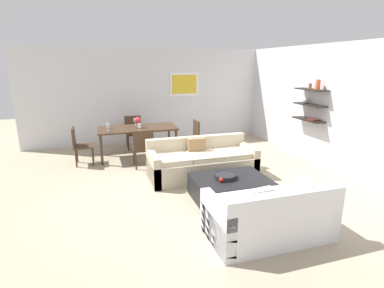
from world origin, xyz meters
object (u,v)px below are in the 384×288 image
(dining_chair_foot, at_px, (143,146))
(wine_glass_head, at_px, (135,120))
(coffee_table, at_px, (230,188))
(apple_on_coffee_table, at_px, (221,180))
(centerpiece_vase, at_px, (138,122))
(sofa_beige, at_px, (202,163))
(dining_chair_left_near, at_px, (80,143))
(dining_table, at_px, (137,130))
(dining_chair_right_near, at_px, (192,135))
(loveseat_white, at_px, (269,216))
(wine_glass_left_near, at_px, (108,125))
(decorative_bowl, at_px, (225,176))
(wine_glass_foot, at_px, (139,126))
(dining_chair_head, at_px, (134,130))

(dining_chair_foot, distance_m, wine_glass_head, 1.31)
(coffee_table, xyz_separation_m, wine_glass_head, (-1.19, 3.32, 0.67))
(apple_on_coffee_table, xyz_separation_m, centerpiece_vase, (-0.95, 3.01, 0.48))
(wine_glass_head, bearing_deg, sofa_beige, -63.62)
(apple_on_coffee_table, xyz_separation_m, dining_chair_left_near, (-2.31, 2.83, 0.09))
(dining_table, distance_m, dining_chair_right_near, 1.38)
(coffee_table, height_order, dining_chair_foot, dining_chair_foot)
(dining_chair_right_near, xyz_separation_m, dining_chair_left_near, (-2.70, 0.00, 0.00))
(sofa_beige, distance_m, loveseat_white, 2.38)
(coffee_table, distance_m, dining_chair_foot, 2.39)
(loveseat_white, height_order, wine_glass_left_near, wine_glass_left_near)
(sofa_beige, relative_size, wine_glass_left_near, 12.85)
(dining_table, bearing_deg, centerpiece_vase, -59.33)
(dining_table, xyz_separation_m, dining_chair_right_near, (1.35, -0.21, -0.18))
(decorative_bowl, height_order, wine_glass_foot, wine_glass_foot)
(apple_on_coffee_table, xyz_separation_m, dining_table, (-0.96, 3.04, 0.26))
(dining_chair_head, height_order, dining_chair_right_near, same)
(dining_chair_foot, xyz_separation_m, centerpiece_vase, (0.02, 0.84, 0.39))
(loveseat_white, xyz_separation_m, coffee_table, (-0.00, 1.22, -0.10))
(dining_chair_right_near, bearing_deg, centerpiece_vase, 172.42)
(wine_glass_foot, relative_size, wine_glass_left_near, 1.01)
(apple_on_coffee_table, bearing_deg, wine_glass_left_near, 119.57)
(sofa_beige, height_order, dining_chair_right_near, dining_chair_right_near)
(decorative_bowl, bearing_deg, wine_glass_head, 108.53)
(decorative_bowl, bearing_deg, apple_on_coffee_table, -133.54)
(coffee_table, relative_size, dining_chair_head, 1.43)
(dining_chair_foot, height_order, wine_glass_left_near, wine_glass_left_near)
(wine_glass_foot, height_order, centerpiece_vase, centerpiece_vase)
(wine_glass_head, bearing_deg, dining_table, -90.00)
(centerpiece_vase, bearing_deg, wine_glass_head, 92.26)
(apple_on_coffee_table, height_order, dining_table, dining_table)
(loveseat_white, distance_m, dining_chair_right_near, 3.94)
(dining_table, height_order, wine_glass_foot, wine_glass_foot)
(dining_chair_right_near, bearing_deg, loveseat_white, -92.33)
(apple_on_coffee_table, bearing_deg, wine_glass_foot, 110.04)
(loveseat_white, bearing_deg, dining_chair_foot, 110.01)
(dining_chair_left_near, bearing_deg, apple_on_coffee_table, -50.72)
(dining_chair_foot, xyz_separation_m, wine_glass_left_near, (-0.70, 0.75, 0.36))
(apple_on_coffee_table, xyz_separation_m, wine_glass_foot, (-0.96, 2.64, 0.45))
(dining_chair_head, xyz_separation_m, wine_glass_head, (-0.00, -0.47, 0.36))
(coffee_table, relative_size, wine_glass_head, 7.62)
(dining_chair_right_near, xyz_separation_m, dining_chair_foot, (-1.35, -0.66, 0.00))
(dining_chair_left_near, bearing_deg, loveseat_white, -57.09)
(wine_glass_foot, bearing_deg, sofa_beige, -51.83)
(dining_chair_foot, bearing_deg, wine_glass_left_near, 132.80)
(decorative_bowl, xyz_separation_m, wine_glass_left_near, (-1.80, 2.78, 0.45))
(coffee_table, bearing_deg, dining_chair_head, 107.44)
(loveseat_white, xyz_separation_m, wine_glass_head, (-1.19, 4.54, 0.57))
(dining_chair_left_near, relative_size, wine_glass_foot, 5.16)
(sofa_beige, distance_m, dining_chair_right_near, 1.59)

